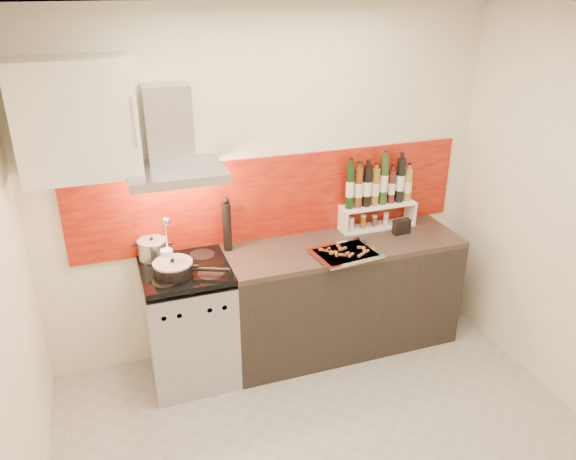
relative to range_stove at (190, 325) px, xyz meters
name	(u,v)px	position (x,y,z in m)	size (l,w,h in m)	color
floor	(338,457)	(0.70, -1.10, -0.44)	(3.40, 3.40, 0.00)	#9E9991
ceiling	(360,10)	(0.70, -1.10, 2.16)	(3.40, 2.80, 0.02)	white
back_wall	(268,188)	(0.70, 0.30, 0.86)	(3.40, 0.02, 2.60)	silver
backsplash	(275,198)	(0.75, 0.29, 0.78)	(3.00, 0.02, 0.64)	maroon
range_stove	(190,325)	(0.00, 0.00, 0.00)	(0.60, 0.60, 0.91)	#B7B7BA
counter	(342,295)	(1.20, 0.00, 0.01)	(1.80, 0.60, 0.90)	black
range_hood	(171,144)	(0.00, 0.14, 1.30)	(0.62, 0.50, 0.61)	#B7B7BA
upper_cabinet	(76,119)	(-0.55, 0.13, 1.51)	(0.70, 0.35, 0.72)	white
stock_pot	(153,250)	(-0.19, 0.19, 0.54)	(0.20, 0.20, 0.17)	#B7B7BA
saute_pan	(174,268)	(-0.08, -0.08, 0.52)	(0.49, 0.30, 0.12)	black
utensil_jar	(167,253)	(-0.11, 0.04, 0.58)	(0.08, 0.13, 0.40)	silver
pepper_mill	(227,225)	(0.35, 0.19, 0.66)	(0.06, 0.06, 0.41)	black
step_shelf	(378,195)	(1.56, 0.19, 0.74)	(0.61, 0.17, 0.58)	white
caddy_box	(402,227)	(1.69, 0.02, 0.52)	(0.13, 0.06, 0.12)	black
baking_tray	(345,253)	(1.13, -0.18, 0.47)	(0.49, 0.40, 0.03)	silver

